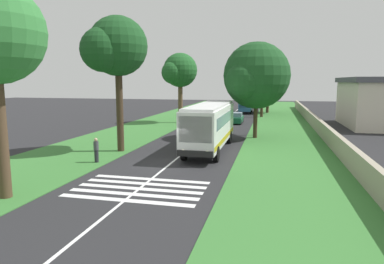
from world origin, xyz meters
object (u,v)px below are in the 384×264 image
object	(u,v)px
trailing_car_0	(236,118)
pedestrian	(96,150)
roadside_tree_left_1	(115,49)
roadside_tree_left_2	(179,71)
trailing_car_1	(218,112)
roadside_tree_right_0	(267,77)
roadside_building	(382,102)
roadside_tree_right_1	(262,67)
trailing_minibus_0	(246,104)
coach_bus	(210,124)
roadside_tree_right_2	(255,77)
utility_pole	(256,99)

from	to	relation	value
trailing_car_0	pedestrian	xyz separation A→B (m)	(-24.80, 6.94, 0.24)
roadside_tree_left_1	roadside_tree_left_2	xyz separation A→B (m)	(19.54, 0.28, -1.18)
trailing_car_1	roadside_tree_left_2	size ratio (longest dim) A/B	0.47
roadside_tree_left_2	roadside_tree_right_0	bearing A→B (deg)	-31.95
roadside_tree_right_0	pedestrian	distance (m)	42.95
roadside_building	pedestrian	bearing A→B (deg)	135.47
trailing_car_0	roadside_tree_right_1	bearing A→B (deg)	-18.62
roadside_tree_right_0	roadside_tree_right_1	bearing A→B (deg)	174.61
trailing_car_0	trailing_minibus_0	xyz separation A→B (m)	(15.69, -0.12, 0.88)
roadside_tree_left_1	coach_bus	bearing A→B (deg)	-72.92
roadside_tree_right_1	pedestrian	distance (m)	35.67
roadside_tree_right_0	roadside_tree_right_2	world-z (taller)	roadside_tree_right_0
trailing_car_1	pedestrian	xyz separation A→B (m)	(-32.64, 3.25, 0.24)
coach_bus	pedestrian	distance (m)	9.20
roadside_tree_left_2	roadside_tree_right_0	world-z (taller)	roadside_tree_right_0
trailing_minibus_0	roadside_building	bearing A→B (deg)	-131.10
roadside_tree_right_0	utility_pole	xyz separation A→B (m)	(-26.68, 0.66, -2.50)
roadside_tree_right_0	roadside_building	world-z (taller)	roadside_tree_right_0
pedestrian	roadside_tree_right_2	bearing A→B (deg)	-37.04
roadside_building	trailing_minibus_0	bearing A→B (deg)	48.90
roadside_tree_left_1	roadside_tree_right_1	size ratio (longest dim) A/B	0.97
trailing_car_1	trailing_car_0	bearing A→B (deg)	-154.80
pedestrian	roadside_tree_right_1	bearing A→B (deg)	-16.42
roadside_tree_left_2	roadside_tree_right_1	size ratio (longest dim) A/B	0.86
roadside_tree_right_1	roadside_building	bearing A→B (deg)	-119.82
roadside_tree_left_2	trailing_minibus_0	bearing A→B (deg)	-23.88
coach_bus	pedestrian	size ratio (longest dim) A/B	6.60
roadside_tree_left_2	roadside_tree_right_1	world-z (taller)	roadside_tree_right_1
trailing_car_0	utility_pole	xyz separation A→B (m)	(-10.22, -3.03, 3.11)
trailing_car_0	roadside_tree_right_0	size ratio (longest dim) A/B	0.42
trailing_car_1	pedestrian	world-z (taller)	pedestrian
roadside_tree_right_0	utility_pole	bearing A→B (deg)	178.59
roadside_tree_left_1	roadside_tree_right_0	xyz separation A→B (m)	(37.35, -10.82, -1.74)
trailing_minibus_0	roadside_tree_right_0	distance (m)	5.98
roadside_tree_right_2	coach_bus	bearing A→B (deg)	156.23
roadside_tree_left_1	roadside_tree_right_1	xyz separation A→B (m)	(29.68, -10.10, -0.29)
trailing_car_0	trailing_minibus_0	bearing A→B (deg)	-0.44
trailing_car_1	roadside_building	distance (m)	22.85
roadside_tree_right_2	roadside_tree_right_0	bearing A→B (deg)	-1.39
roadside_tree_right_1	roadside_tree_right_2	xyz separation A→B (m)	(-20.42, -0.04, -1.79)
trailing_minibus_0	roadside_tree_right_2	world-z (taller)	roadside_tree_right_2
roadside_tree_left_1	roadside_tree_right_0	size ratio (longest dim) A/B	1.02
coach_bus	utility_pole	world-z (taller)	utility_pole
trailing_car_1	roadside_tree_right_0	xyz separation A→B (m)	(8.63, -7.37, 5.62)
trailing_car_0	roadside_tree_right_2	xyz separation A→B (m)	(-11.63, -3.00, 5.27)
trailing_car_1	roadside_tree_right_2	bearing A→B (deg)	-161.04
roadside_tree_right_2	pedestrian	distance (m)	17.25
roadside_tree_left_1	roadside_tree_right_0	bearing A→B (deg)	-16.16
roadside_tree_left_1	roadside_tree_right_1	world-z (taller)	roadside_tree_right_1
roadside_building	pedestrian	xyz separation A→B (m)	(-25.10, 24.70, -2.14)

